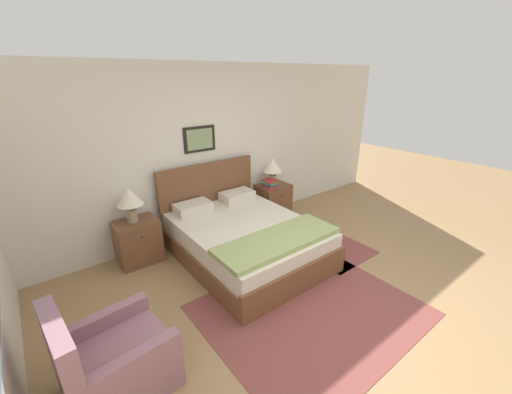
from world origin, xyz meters
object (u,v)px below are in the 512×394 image
(table_lamp_near_window, at_px, (130,198))
(nightstand_near_window, at_px, (138,242))
(nightstand_by_door, at_px, (273,201))
(armchair, at_px, (112,363))
(table_lamp_by_door, at_px, (273,167))
(bed, at_px, (245,238))

(table_lamp_near_window, bearing_deg, nightstand_near_window, -56.01)
(nightstand_near_window, distance_m, nightstand_by_door, 2.43)
(armchair, distance_m, nightstand_near_window, 1.98)
(nightstand_by_door, xyz_separation_m, table_lamp_by_door, (-0.01, 0.02, 0.63))
(nightstand_by_door, relative_size, table_lamp_near_window, 1.25)
(table_lamp_near_window, height_order, table_lamp_by_door, same)
(table_lamp_by_door, bearing_deg, nightstand_near_window, -179.44)
(nightstand_by_door, bearing_deg, armchair, -150.88)
(armchair, distance_m, table_lamp_by_door, 3.76)
(table_lamp_by_door, bearing_deg, bed, -145.15)
(armchair, xyz_separation_m, table_lamp_near_window, (0.79, 1.83, 0.64))
(nightstand_near_window, bearing_deg, table_lamp_by_door, 0.56)
(bed, relative_size, table_lamp_by_door, 4.36)
(nightstand_by_door, distance_m, table_lamp_near_window, 2.52)
(nightstand_near_window, xyz_separation_m, nightstand_by_door, (2.43, 0.00, 0.00))
(bed, height_order, table_lamp_near_window, bed)
(bed, bearing_deg, nightstand_by_door, 33.83)
(nightstand_by_door, bearing_deg, table_lamp_by_door, 116.83)
(bed, distance_m, nightstand_by_door, 1.46)
(armchair, height_order, nightstand_by_door, armchair)
(armchair, height_order, table_lamp_by_door, table_lamp_by_door)
(bed, bearing_deg, nightstand_near_window, 146.17)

